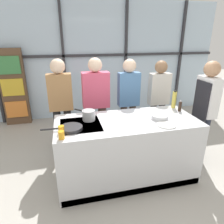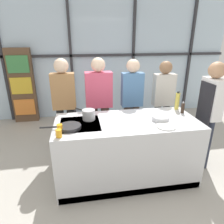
% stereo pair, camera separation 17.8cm
% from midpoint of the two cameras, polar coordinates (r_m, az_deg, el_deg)
% --- Properties ---
extents(ground_plane, '(18.00, 18.00, 0.00)m').
position_cam_midpoint_polar(ground_plane, '(3.20, 2.24, -17.40)').
color(ground_plane, '#ADA89E').
extents(back_window_wall, '(6.40, 0.10, 2.80)m').
position_cam_midpoint_polar(back_window_wall, '(5.12, -5.74, 14.36)').
color(back_window_wall, silver).
rests_on(back_window_wall, ground_plane).
extents(bookshelf, '(0.55, 0.19, 1.74)m').
position_cam_midpoint_polar(bookshelf, '(5.13, -27.17, 6.14)').
color(bookshelf, brown).
rests_on(bookshelf, ground_plane).
extents(demo_island, '(1.95, 0.86, 0.90)m').
position_cam_midpoint_polar(demo_island, '(2.94, 2.35, -10.51)').
color(demo_island, silver).
rests_on(demo_island, ground_plane).
extents(chef, '(0.23, 0.38, 1.66)m').
position_cam_midpoint_polar(chef, '(3.34, 23.68, 1.31)').
color(chef, '#232838').
rests_on(chef, ground_plane).
extents(spectator_far_left, '(0.38, 0.23, 1.66)m').
position_cam_midpoint_polar(spectator_far_left, '(3.42, -15.84, 2.78)').
color(spectator_far_left, black).
rests_on(spectator_far_left, ground_plane).
extents(spectator_center_left, '(0.45, 0.23, 1.66)m').
position_cam_midpoint_polar(spectator_center_left, '(3.45, -6.06, 3.19)').
color(spectator_center_left, '#47382D').
rests_on(spectator_center_left, ground_plane).
extents(spectator_center_right, '(0.37, 0.23, 1.63)m').
position_cam_midpoint_polar(spectator_center_right, '(3.56, 3.31, 3.99)').
color(spectator_center_right, '#47382D').
rests_on(spectator_center_right, ground_plane).
extents(spectator_far_right, '(0.38, 0.22, 1.59)m').
position_cam_midpoint_polar(spectator_far_right, '(3.78, 11.86, 4.07)').
color(spectator_far_right, black).
rests_on(spectator_far_right, ground_plane).
extents(frying_pan, '(0.50, 0.28, 0.04)m').
position_cam_midpoint_polar(frying_pan, '(2.52, -13.75, -4.52)').
color(frying_pan, '#232326').
rests_on(frying_pan, demo_island).
extents(saucepan, '(0.27, 0.26, 0.14)m').
position_cam_midpoint_polar(saucepan, '(2.73, -8.57, -0.88)').
color(saucepan, silver).
rests_on(saucepan, demo_island).
extents(white_plate, '(0.25, 0.25, 0.01)m').
position_cam_midpoint_polar(white_plate, '(2.65, 13.45, -3.61)').
color(white_plate, white).
rests_on(white_plate, demo_island).
extents(mixing_bowl, '(0.23, 0.23, 0.06)m').
position_cam_midpoint_polar(mixing_bowl, '(2.82, 11.73, -1.31)').
color(mixing_bowl, silver).
rests_on(mixing_bowl, demo_island).
extents(oil_bottle, '(0.07, 0.07, 0.29)m').
position_cam_midpoint_polar(oil_bottle, '(3.29, 15.85, 3.41)').
color(oil_bottle, '#E0CC4C').
rests_on(oil_bottle, demo_island).
extents(pepper_grinder, '(0.05, 0.05, 0.18)m').
position_cam_midpoint_polar(pepper_grinder, '(3.17, 17.34, 1.57)').
color(pepper_grinder, '#332319').
rests_on(pepper_grinder, demo_island).
extents(juice_glass_near, '(0.07, 0.07, 0.09)m').
position_cam_midpoint_polar(juice_glass_near, '(2.33, -16.41, -6.36)').
color(juice_glass_near, orange).
rests_on(juice_glass_near, demo_island).
extents(juice_glass_far, '(0.07, 0.07, 0.09)m').
position_cam_midpoint_polar(juice_glass_far, '(2.45, -16.31, -4.89)').
color(juice_glass_far, orange).
rests_on(juice_glass_far, demo_island).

